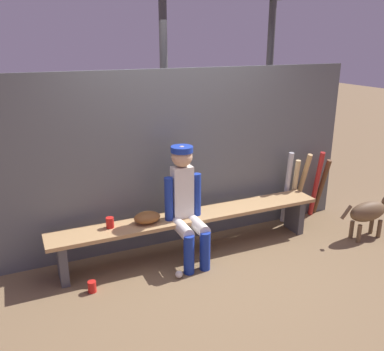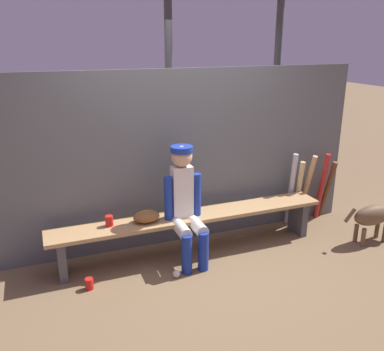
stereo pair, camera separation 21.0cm
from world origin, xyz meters
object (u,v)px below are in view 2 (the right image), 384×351
Objects in this scene: bat_wood_dark at (327,189)px; cup_on_ground at (89,284)px; bat_wood_natural at (298,193)px; player_seated at (186,202)px; baseball at (176,274)px; baseball_glove at (146,217)px; bat_aluminum_red at (322,187)px; cup_on_bench at (109,221)px; bat_wood_tan at (306,188)px; bat_aluminum_silver at (291,190)px; dugout_bench at (192,222)px; scoreboard at (232,7)px; dog at (377,215)px.

bat_wood_dark reaches higher than cup_on_ground.
player_seated is at bearing -168.67° from bat_wood_natural.
bat_wood_natural is at bearing 19.09° from baseball.
bat_aluminum_red reaches higher than baseball_glove.
cup_on_ground is 1.00× the size of cup_on_bench.
baseball_glove is 2.21m from bat_wood_tan.
baseball_glove is at bearing -173.00° from bat_aluminum_silver.
bat_wood_tan is 8.41× the size of cup_on_ground.
bat_wood_dark is 7.34× the size of cup_on_ground.
dugout_bench is 3.25× the size of bat_aluminum_silver.
baseball_glove is 0.30× the size of bat_wood_tan.
bat_wood_tan is 0.22m from bat_aluminum_red.
bat_wood_tan is 2.51m from scoreboard.
bat_aluminum_silver reaches higher than dog.
bat_wood_tan is 2.94m from cup_on_ground.
baseball_glove is at bearing 25.28° from cup_on_ground.
player_seated reaches higher than bat_aluminum_red.
scoreboard is (-0.85, 1.05, 2.21)m from bat_aluminum_red.
player_seated is 11.27× the size of cup_on_ground.
bat_aluminum_silver reaches higher than bat_aluminum_red.
baseball is at bearing -163.74° from bat_aluminum_red.
dog is (2.61, -0.52, -0.18)m from baseball_glove.
cup_on_ground is (-0.84, 0.11, 0.02)m from baseball.
bat_wood_natural is 2.01m from baseball.
baseball is (-1.76, -0.66, -0.44)m from bat_aluminum_silver.
baseball_glove is 3.78× the size of baseball.
bat_aluminum_silver is 1.03× the size of bat_wood_tan.
baseball is at bearing -160.91° from bat_wood_natural.
baseball_glove is at bearing -140.48° from scoreboard.
bat_wood_tan is at bearing 9.16° from dugout_bench.
bat_aluminum_silver reaches higher than dugout_bench.
baseball_glove is at bearing -6.37° from cup_on_bench.
bat_wood_tan is at bearing 11.57° from cup_on_ground.
scoreboard reaches higher than bat_aluminum_red.
player_seated is 1.47× the size of dog.
bat_aluminum_silver reaches higher than bat_wood_dark.
baseball is at bearing -66.92° from baseball_glove.
bat_wood_natural is 7.68× the size of cup_on_ground.
dugout_bench is 2.02m from bat_wood_dark.
player_seated is 11.27× the size of cup_on_bench.
bat_wood_tan reaches higher than bat_wood_dark.
bat_aluminum_red is 8.38× the size of cup_on_bench.
bat_wood_dark is (2.00, 0.25, 0.03)m from dugout_bench.
dog is (2.10, -0.52, -0.03)m from dugout_bench.
bat_wood_natural reaches higher than baseball.
bat_wood_dark is 10.90× the size of baseball.
player_seated is 1.31× the size of bat_aluminum_silver.
baseball is (-0.22, -0.31, -0.63)m from player_seated.
dugout_bench is 28.02× the size of cup_on_ground.
dog is at bearing -2.29° from baseball.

